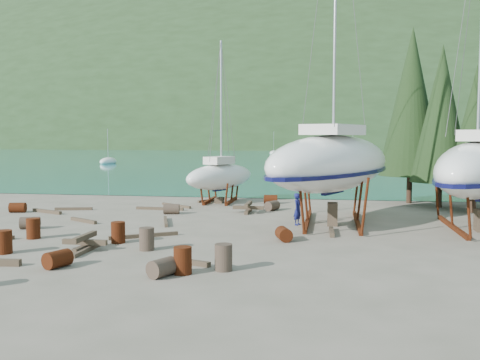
% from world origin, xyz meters
% --- Properties ---
extents(ground, '(600.00, 600.00, 0.00)m').
position_xyz_m(ground, '(0.00, 0.00, 0.00)').
color(ground, '#615C4D').
rests_on(ground, ground).
extents(bay_water, '(700.00, 700.00, 0.00)m').
position_xyz_m(bay_water, '(0.00, 315.00, 0.01)').
color(bay_water, '#176F73').
rests_on(bay_water, ground).
extents(far_hill, '(800.00, 360.00, 110.00)m').
position_xyz_m(far_hill, '(0.00, 320.00, 0.00)').
color(far_hill, '#21351A').
rests_on(far_hill, ground).
extents(far_house_left, '(6.60, 5.60, 5.60)m').
position_xyz_m(far_house_left, '(-60.00, 190.00, 2.92)').
color(far_house_left, beige).
rests_on(far_house_left, ground).
extents(far_house_center, '(6.60, 5.60, 5.60)m').
position_xyz_m(far_house_center, '(-20.00, 190.00, 2.92)').
color(far_house_center, beige).
rests_on(far_house_center, ground).
extents(far_house_right, '(6.60, 5.60, 5.60)m').
position_xyz_m(far_house_right, '(30.00, 190.00, 2.92)').
color(far_house_right, beige).
rests_on(far_house_right, ground).
extents(cypress_near_right, '(3.60, 3.60, 10.00)m').
position_xyz_m(cypress_near_right, '(12.50, 12.00, 5.79)').
color(cypress_near_right, black).
rests_on(cypress_near_right, ground).
extents(cypress_mid_right, '(3.06, 3.06, 8.50)m').
position_xyz_m(cypress_mid_right, '(14.00, 10.00, 4.92)').
color(cypress_mid_right, black).
rests_on(cypress_mid_right, ground).
extents(cypress_back_left, '(4.14, 4.14, 11.50)m').
position_xyz_m(cypress_back_left, '(11.00, 14.00, 6.66)').
color(cypress_back_left, black).
rests_on(cypress_back_left, ground).
extents(moored_boat_left, '(2.00, 5.00, 6.05)m').
position_xyz_m(moored_boat_left, '(-30.00, 60.00, 0.39)').
color(moored_boat_left, white).
rests_on(moored_boat_left, ground).
extents(moored_boat_mid, '(2.00, 5.00, 6.05)m').
position_xyz_m(moored_boat_mid, '(10.00, 80.00, 0.39)').
color(moored_boat_mid, white).
rests_on(moored_boat_mid, ground).
extents(moored_boat_far, '(2.00, 5.00, 6.05)m').
position_xyz_m(moored_boat_far, '(-8.00, 110.00, 0.39)').
color(moored_boat_far, white).
rests_on(moored_boat_far, ground).
extents(large_sailboat_near, '(8.19, 12.59, 19.21)m').
position_xyz_m(large_sailboat_near, '(5.94, 4.65, 3.09)').
color(large_sailboat_near, white).
rests_on(large_sailboat_near, ground).
extents(large_sailboat_far, '(7.57, 11.58, 17.76)m').
position_xyz_m(large_sailboat_far, '(12.75, 4.02, 2.90)').
color(large_sailboat_far, white).
rests_on(large_sailboat_far, ground).
extents(small_sailboat_shore, '(4.73, 6.97, 10.73)m').
position_xyz_m(small_sailboat_shore, '(-1.43, 12.31, 1.77)').
color(small_sailboat_shore, white).
rests_on(small_sailboat_shore, ground).
extents(worker, '(0.56, 0.68, 1.59)m').
position_xyz_m(worker, '(4.24, 3.86, 0.80)').
color(worker, '#121752').
rests_on(worker, ground).
extents(drum_0, '(0.58, 0.58, 0.88)m').
position_xyz_m(drum_0, '(-6.78, -1.60, 0.44)').
color(drum_0, '#622410').
rests_on(drum_0, ground).
extents(drum_1, '(0.90, 1.04, 0.58)m').
position_xyz_m(drum_1, '(0.64, -6.76, 0.29)').
color(drum_1, '#2D2823').
rests_on(drum_1, ground).
extents(drum_2, '(0.99, 0.76, 0.58)m').
position_xyz_m(drum_2, '(-12.04, 5.60, 0.29)').
color(drum_2, '#622410').
rests_on(drum_2, ground).
extents(drum_4, '(0.92, 0.64, 0.58)m').
position_xyz_m(drum_4, '(1.97, 12.20, 0.29)').
color(drum_4, '#622410').
rests_on(drum_4, ground).
extents(drum_6, '(0.83, 1.02, 0.58)m').
position_xyz_m(drum_6, '(3.91, -0.34, 0.29)').
color(drum_6, '#622410').
rests_on(drum_6, ground).
extents(drum_7, '(0.58, 0.58, 0.88)m').
position_xyz_m(drum_7, '(1.19, -6.32, 0.44)').
color(drum_7, '#622410').
rests_on(drum_7, ground).
extents(drum_9, '(0.97, 0.73, 0.58)m').
position_xyz_m(drum_9, '(-3.06, 6.50, 0.29)').
color(drum_9, '#2D2823').
rests_on(drum_9, ground).
extents(drum_10, '(0.58, 0.58, 0.88)m').
position_xyz_m(drum_10, '(-2.81, -1.90, 0.44)').
color(drum_10, '#622410').
rests_on(drum_10, ground).
extents(drum_11, '(0.93, 1.05, 0.58)m').
position_xyz_m(drum_11, '(2.42, 8.89, 0.29)').
color(drum_11, '#2D2823').
rests_on(drum_11, ground).
extents(drum_12, '(0.86, 1.03, 0.58)m').
position_xyz_m(drum_12, '(-3.18, -6.20, 0.29)').
color(drum_12, '#622410').
rests_on(drum_12, ground).
extents(drum_13, '(0.58, 0.58, 0.88)m').
position_xyz_m(drum_13, '(-6.24, -4.52, 0.44)').
color(drum_13, '#622410').
rests_on(drum_13, ground).
extents(drum_15, '(1.02, 0.82, 0.58)m').
position_xyz_m(drum_15, '(-8.28, 0.62, 0.29)').
color(drum_15, '#2D2823').
rests_on(drum_15, ground).
extents(drum_16, '(0.58, 0.58, 0.88)m').
position_xyz_m(drum_16, '(-1.17, -3.06, 0.44)').
color(drum_16, '#2D2823').
rests_on(drum_16, ground).
extents(drum_17, '(0.58, 0.58, 0.88)m').
position_xyz_m(drum_17, '(2.38, -5.68, 0.44)').
color(drum_17, '#2D2823').
rests_on(drum_17, ground).
extents(timber_0, '(2.35, 1.77, 0.14)m').
position_xyz_m(timber_0, '(-3.73, 9.69, 0.07)').
color(timber_0, brown).
rests_on(timber_0, ground).
extents(timber_1, '(0.25, 2.09, 0.19)m').
position_xyz_m(timber_1, '(5.90, 1.75, 0.10)').
color(timber_1, brown).
rests_on(timber_1, ground).
extents(timber_2, '(2.28, 1.15, 0.19)m').
position_xyz_m(timber_2, '(-10.27, 5.69, 0.09)').
color(timber_2, brown).
rests_on(timber_2, ground).
extents(timber_3, '(0.17, 2.53, 0.15)m').
position_xyz_m(timber_3, '(-3.32, -3.62, 0.07)').
color(timber_3, brown).
rests_on(timber_3, ground).
extents(timber_4, '(1.91, 1.24, 0.17)m').
position_xyz_m(timber_4, '(-6.68, 2.93, 0.09)').
color(timber_4, brown).
rests_on(timber_4, ground).
extents(timber_5, '(2.64, 1.82, 0.16)m').
position_xyz_m(timber_5, '(-2.17, -0.57, 0.08)').
color(timber_5, brown).
rests_on(timber_5, ground).
extents(timber_7, '(1.59, 0.71, 0.17)m').
position_xyz_m(timber_7, '(1.07, -5.06, 0.09)').
color(timber_7, brown).
rests_on(timber_7, ground).
extents(timber_9, '(1.41, 2.36, 0.15)m').
position_xyz_m(timber_9, '(-2.18, 12.90, 0.08)').
color(timber_9, brown).
rests_on(timber_9, ground).
extents(timber_10, '(2.98, 0.33, 0.16)m').
position_xyz_m(timber_10, '(-4.27, 8.03, 0.08)').
color(timber_10, brown).
rests_on(timber_10, ground).
extents(timber_11, '(1.04, 2.73, 0.15)m').
position_xyz_m(timber_11, '(-2.44, 3.42, 0.08)').
color(timber_11, brown).
rests_on(timber_11, ground).
extents(timber_17, '(2.18, 0.68, 0.16)m').
position_xyz_m(timber_17, '(-9.33, 7.09, 0.08)').
color(timber_17, brown).
rests_on(timber_17, ground).
extents(timber_pile_fore, '(1.80, 1.80, 0.60)m').
position_xyz_m(timber_pile_fore, '(-3.57, -3.37, 0.30)').
color(timber_pile_fore, brown).
rests_on(timber_pile_fore, ground).
extents(timber_pile_aft, '(1.80, 1.80, 0.60)m').
position_xyz_m(timber_pile_aft, '(1.17, 7.72, 0.30)').
color(timber_pile_aft, brown).
rests_on(timber_pile_aft, ground).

